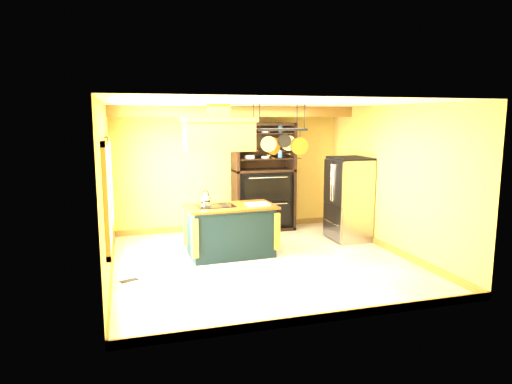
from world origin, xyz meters
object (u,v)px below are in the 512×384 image
pot_rack (279,137)px  hutch (263,189)px  range_hood (219,132)px  refrigerator (348,201)px  kitchen_island (231,230)px

pot_rack → hutch: (0.23, 1.74, -1.23)m
range_hood → refrigerator: (2.76, 0.44, -1.42)m
kitchen_island → pot_rack: pot_rack is taller
kitchen_island → range_hood: range_hood is taller
range_hood → pot_rack: 1.12m
hutch → kitchen_island: bearing=-123.4°
refrigerator → hutch: 1.92m
kitchen_island → pot_rack: bearing=-2.8°
range_hood → pot_rack: size_ratio=1.22×
refrigerator → pot_rack: bearing=-165.1°
range_hood → hutch: range_hood is taller
range_hood → refrigerator: range_hood is taller
kitchen_island → range_hood: size_ratio=1.31×
range_hood → refrigerator: size_ratio=0.75×
range_hood → hutch: 2.56m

